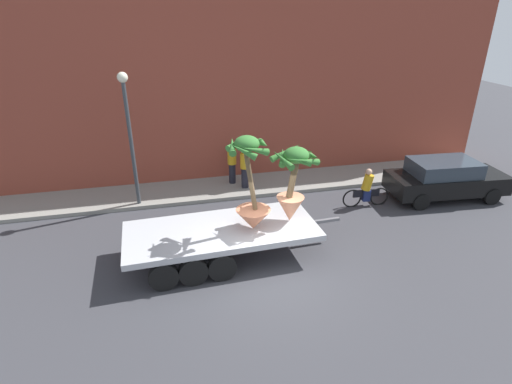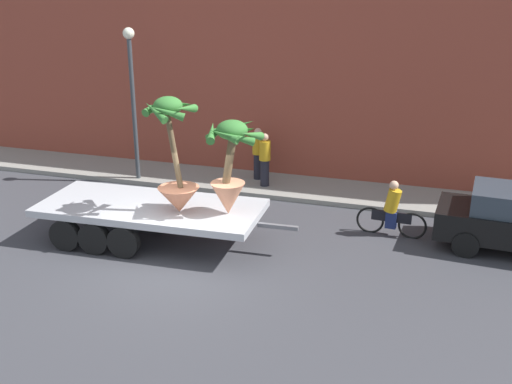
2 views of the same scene
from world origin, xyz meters
name	(u,v)px [view 2 (image 2 of 2)]	position (x,y,z in m)	size (l,w,h in m)	color
ground_plane	(177,267)	(0.00, 0.00, 0.00)	(60.00, 60.00, 0.00)	#38383D
sidewalk	(255,184)	(0.00, 6.10, 0.07)	(24.00, 2.20, 0.15)	gray
building_facade	(271,49)	(0.00, 7.80, 4.19)	(24.00, 1.20, 8.38)	brown
flatbed_trailer	(142,211)	(-1.50, 1.22, 0.76)	(6.70, 2.63, 0.98)	#B7BABF
potted_palm_rear	(175,165)	(-0.40, 1.00, 2.17)	(1.26, 1.25, 2.84)	#C17251
potted_palm_middle	(230,167)	(0.91, 1.23, 2.18)	(1.37, 1.45, 2.34)	tan
cyclist	(392,211)	(4.60, 3.39, 0.67)	(1.84, 0.37, 1.54)	black
pedestrian_near_gate	(258,153)	(0.00, 6.41, 1.04)	(0.36, 0.36, 1.71)	black
pedestrian_far_left	(265,159)	(0.41, 5.81, 1.04)	(0.36, 0.36, 1.71)	black
street_lamp	(132,85)	(-3.80, 5.30, 3.23)	(0.36, 0.36, 4.83)	#383D42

